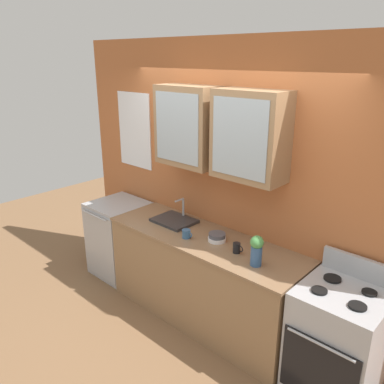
# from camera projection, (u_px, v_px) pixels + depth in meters

# --- Properties ---
(ground_plane) EXTENTS (10.00, 10.00, 0.00)m
(ground_plane) POSITION_uv_depth(u_px,v_px,m) (203.00, 317.00, 4.15)
(ground_plane) COLOR brown
(back_wall_unit) EXTENTS (4.26, 0.43, 2.80)m
(back_wall_unit) POSITION_uv_depth(u_px,v_px,m) (226.00, 172.00, 3.88)
(back_wall_unit) COLOR #B76638
(back_wall_unit) RESTS_ON ground_plane
(counter) EXTENTS (2.14, 0.68, 0.93)m
(counter) POSITION_uv_depth(u_px,v_px,m) (203.00, 278.00, 3.99)
(counter) COLOR #93704C
(counter) RESTS_ON ground_plane
(stove_range) EXTENTS (0.64, 0.66, 1.11)m
(stove_range) POSITION_uv_depth(u_px,v_px,m) (337.00, 342.00, 3.09)
(stove_range) COLOR #ADAFB5
(stove_range) RESTS_ON ground_plane
(sink_faucet) EXTENTS (0.43, 0.34, 0.24)m
(sink_faucet) POSITION_uv_depth(u_px,v_px,m) (175.00, 220.00, 4.19)
(sink_faucet) COLOR #2D2D30
(sink_faucet) RESTS_ON counter
(bowl_stack) EXTENTS (0.17, 0.17, 0.08)m
(bowl_stack) POSITION_uv_depth(u_px,v_px,m) (217.00, 237.00, 3.75)
(bowl_stack) COLOR white
(bowl_stack) RESTS_ON counter
(vase) EXTENTS (0.11, 0.11, 0.27)m
(vase) POSITION_uv_depth(u_px,v_px,m) (257.00, 250.00, 3.28)
(vase) COLOR #33598C
(vase) RESTS_ON counter
(cup_near_sink) EXTENTS (0.12, 0.08, 0.09)m
(cup_near_sink) POSITION_uv_depth(u_px,v_px,m) (186.00, 234.00, 3.81)
(cup_near_sink) COLOR #38608C
(cup_near_sink) RESTS_ON counter
(cup_near_bowls) EXTENTS (0.11, 0.07, 0.10)m
(cup_near_bowls) POSITION_uv_depth(u_px,v_px,m) (237.00, 248.00, 3.52)
(cup_near_bowls) COLOR black
(cup_near_bowls) RESTS_ON counter
(dishwasher) EXTENTS (0.62, 0.66, 0.93)m
(dishwasher) POSITION_uv_depth(u_px,v_px,m) (120.00, 238.00, 4.87)
(dishwasher) COLOR #ADAFB5
(dishwasher) RESTS_ON ground_plane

